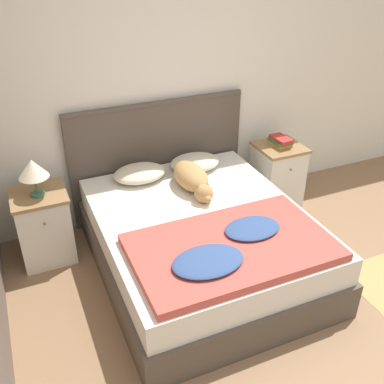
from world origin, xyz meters
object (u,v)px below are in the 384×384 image
bed (201,242)px  book_stack (281,141)px  nightstand_left (44,226)px  nightstand_right (277,174)px  pillow_left (140,173)px  pillow_right (195,162)px  dog (192,178)px  table_lamp (33,169)px

bed → book_stack: 1.39m
nightstand_left → nightstand_right: size_ratio=1.00×
pillow_left → pillow_right: same height
nightstand_right → pillow_right: 0.92m
nightstand_left → book_stack: bearing=0.2°
pillow_right → dog: bearing=-117.2°
dog → table_lamp: (-1.24, 0.23, 0.23)m
bed → nightstand_left: nightstand_left is taller
nightstand_right → dog: dog is taller
pillow_right → pillow_left: bearing=180.0°
bed → table_lamp: (-1.14, 0.64, 0.60)m
bed → book_stack: book_stack is taller
table_lamp → pillow_left: bearing=6.4°
dog → nightstand_left: bearing=168.4°
bed → pillow_right: (0.27, 0.74, 0.33)m
pillow_right → dog: 0.37m
bed → nightstand_right: (1.14, 0.66, 0.06)m
nightstand_right → table_lamp: bearing=-179.4°
pillow_right → dog: dog is taller
nightstand_left → table_lamp: (-0.00, -0.02, 0.54)m
pillow_right → book_stack: 0.89m
dog → table_lamp: bearing=169.5°
nightstand_left → book_stack: (2.29, 0.01, 0.36)m
table_lamp → book_stack: bearing=0.8°
bed → dog: bearing=76.6°
pillow_right → book_stack: bearing=-4.2°
dog → book_stack: (1.05, 0.26, 0.05)m
nightstand_left → pillow_right: (1.41, 0.07, 0.27)m
table_lamp → bed: bearing=-29.3°
bed → pillow_left: pillow_left is taller
nightstand_right → dog: 1.12m
bed → book_stack: bearing=30.4°
nightstand_left → table_lamp: 0.54m
nightstand_right → pillow_right: size_ratio=1.34×
pillow_left → pillow_right: 0.53m
pillow_left → book_stack: book_stack is taller
bed → book_stack: (1.15, 0.67, 0.41)m
nightstand_right → book_stack: (0.01, 0.01, 0.36)m
nightstand_left → dog: 1.30m
pillow_right → nightstand_left: bearing=-177.0°
dog → table_lamp: table_lamp is taller
nightstand_left → nightstand_right: (2.28, 0.00, 0.00)m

